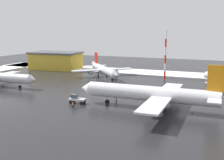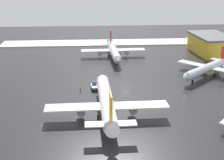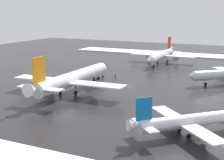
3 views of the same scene
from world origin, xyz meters
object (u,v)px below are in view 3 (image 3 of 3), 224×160
at_px(ground_crew_mid_apron, 98,82).
at_px(ground_crew_near_tug, 84,75).
at_px(airplane_parked_starboard, 161,55).
at_px(airplane_distant_tail, 72,79).
at_px(airplane_parked_portside, 192,121).
at_px(ground_crew_by_nose_gear, 115,74).
at_px(pushback_tug, 99,74).
at_px(traffic_cone_mid_line, 54,100).
at_px(traffic_cone_near_nose, 96,90).

bearing_deg(ground_crew_mid_apron, ground_crew_near_tug, -32.27).
height_order(airplane_parked_starboard, ground_crew_near_tug, airplane_parked_starboard).
bearing_deg(airplane_distant_tail, ground_crew_mid_apron, -12.15).
xyz_separation_m(airplane_parked_portside, ground_crew_by_nose_gear, (42.88, 36.57, -1.68)).
height_order(pushback_tug, ground_crew_near_tug, pushback_tug).
height_order(ground_crew_by_nose_gear, ground_crew_mid_apron, same).
relative_size(pushback_tug, traffic_cone_mid_line, 8.67).
bearing_deg(traffic_cone_near_nose, traffic_cone_mid_line, 164.33).
bearing_deg(airplane_distant_tail, ground_crew_near_tug, 20.63).
distance_m(ground_crew_near_tug, traffic_cone_near_nose, 19.11).
height_order(airplane_parked_portside, traffic_cone_mid_line, airplane_parked_portside).
relative_size(ground_crew_by_nose_gear, ground_crew_mid_apron, 1.00).
bearing_deg(airplane_parked_starboard, ground_crew_mid_apron, -6.92).
xyz_separation_m(ground_crew_by_nose_gear, ground_crew_mid_apron, (-14.05, -0.97, 0.00)).
height_order(ground_crew_by_nose_gear, traffic_cone_near_nose, ground_crew_by_nose_gear).
height_order(airplane_distant_tail, airplane_parked_starboard, airplane_distant_tail).
relative_size(airplane_parked_starboard, traffic_cone_near_nose, 63.25).
bearing_deg(airplane_parked_starboard, ground_crew_near_tug, -20.97).
bearing_deg(pushback_tug, traffic_cone_near_nose, -159.20).
height_order(ground_crew_by_nose_gear, traffic_cone_mid_line, ground_crew_by_nose_gear).
height_order(airplane_distant_tail, airplane_parked_portside, airplane_distant_tail).
xyz_separation_m(airplane_parked_portside, traffic_cone_mid_line, (7.82, 37.04, -2.38)).
xyz_separation_m(ground_crew_near_tug, ground_crew_mid_apron, (-7.99, -9.87, 0.00)).
xyz_separation_m(pushback_tug, traffic_cone_near_nose, (-16.15, -7.76, -1.01)).
relative_size(airplane_distant_tail, traffic_cone_mid_line, 73.57).
relative_size(airplane_parked_portside, ground_crew_near_tug, 12.45).
bearing_deg(traffic_cone_near_nose, ground_crew_by_nose_gear, 9.99).
bearing_deg(ground_crew_by_nose_gear, airplane_distant_tail, 13.68).
bearing_deg(traffic_cone_mid_line, ground_crew_mid_apron, -3.95).
distance_m(ground_crew_by_nose_gear, traffic_cone_mid_line, 35.07).
distance_m(airplane_parked_starboard, airplane_parked_portside, 83.92).
relative_size(traffic_cone_near_nose, traffic_cone_mid_line, 1.00).
height_order(airplane_distant_tail, ground_crew_by_nose_gear, airplane_distant_tail).
height_order(airplane_parked_portside, ground_crew_mid_apron, airplane_parked_portside).
xyz_separation_m(airplane_distant_tail, airplane_parked_portside, (-17.56, -37.80, -1.32)).
distance_m(airplane_distant_tail, airplane_parked_starboard, 60.56).
xyz_separation_m(pushback_tug, ground_crew_near_tug, (-1.71, 4.74, -0.31)).
xyz_separation_m(ground_crew_mid_apron, traffic_cone_mid_line, (-21.01, 1.45, -0.70)).
bearing_deg(airplane_parked_portside, ground_crew_mid_apron, 95.53).
distance_m(airplane_parked_portside, pushback_tug, 56.07).
bearing_deg(airplane_parked_portside, traffic_cone_near_nose, 100.36).
height_order(airplane_distant_tail, traffic_cone_mid_line, airplane_distant_tail).
height_order(ground_crew_near_tug, traffic_cone_mid_line, ground_crew_near_tug).
xyz_separation_m(airplane_distant_tail, ground_crew_by_nose_gear, (25.31, -1.23, -3.01)).
bearing_deg(traffic_cone_mid_line, airplane_parked_portside, -101.91).
bearing_deg(airplane_parked_starboard, pushback_tug, -15.36).
xyz_separation_m(airplane_parked_portside, traffic_cone_near_nose, (22.38, 32.96, -2.38)).
xyz_separation_m(pushback_tug, traffic_cone_mid_line, (-30.71, -3.68, -1.01)).
relative_size(airplane_distant_tail, ground_crew_near_tug, 23.66).
height_order(traffic_cone_near_nose, traffic_cone_mid_line, same).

